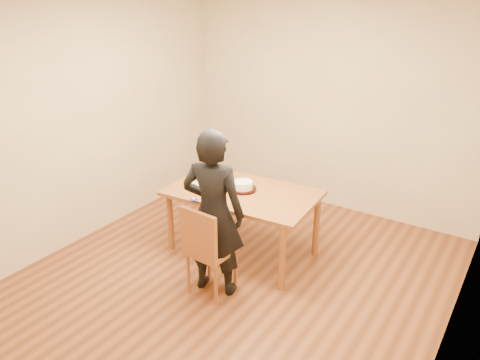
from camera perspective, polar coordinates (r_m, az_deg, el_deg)
The scene contains 16 objects.
room_shell at distance 4.57m, azimuth 1.27°, elevation 4.00°, with size 4.00×4.50×2.70m.
dining_table at distance 5.06m, azimuth 0.31°, elevation -1.59°, with size 1.59×0.95×0.04m, color brown.
dining_chair at distance 4.56m, azimuth -3.48°, elevation -8.61°, with size 0.39×0.39×0.04m, color brown.
cake_plate at distance 5.08m, azimuth 0.39°, elevation -1.11°, with size 0.29×0.29×0.02m, color #B51A0C.
cake at distance 5.06m, azimuth 0.39°, elevation -0.64°, with size 0.21×0.21×0.07m, color white.
frosting_dome at distance 5.05m, azimuth 0.39°, elevation -0.15°, with size 0.21×0.21×0.03m, color white.
frosting_tub at distance 4.78m, azimuth -2.61°, elevation -2.37°, with size 0.09×0.09×0.08m, color white.
frosting_lid at distance 4.88m, azimuth -5.68°, elevation -2.40°, with size 0.09×0.09×0.01m, color navy.
frosting_dollop at distance 4.87m, azimuth -5.68°, elevation -2.26°, with size 0.04×0.04×0.02m, color white.
ramekin_green at distance 5.12m, azimuth -4.99°, elevation -0.90°, with size 0.09×0.09×0.04m, color white.
ramekin_yellow at distance 5.22m, azimuth -5.25°, elevation -0.45°, with size 0.08×0.08×0.04m, color white.
ramekin_multi at distance 5.21m, azimuth -5.52°, elevation -0.49°, with size 0.08×0.08×0.04m, color white.
candy_box_pink at distance 5.61m, azimuth -2.88°, elevation 1.23°, with size 0.12×0.06×0.02m, color #E2358A.
candy_box_green at distance 5.61m, azimuth -2.90°, elevation 1.44°, with size 0.12×0.06×0.02m, color green.
spatula at distance 4.81m, azimuth -5.03°, elevation -2.74°, with size 0.15×0.01×0.01m, color black.
person at distance 4.40m, azimuth -3.25°, elevation -4.11°, with size 0.61×0.40×1.66m, color black.
Camera 1 is at (2.29, -3.32, 2.83)m, focal length 35.00 mm.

